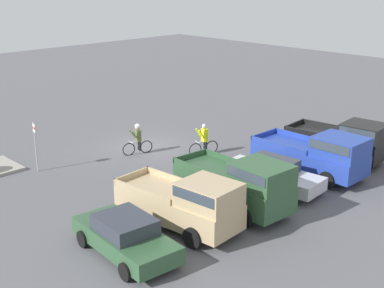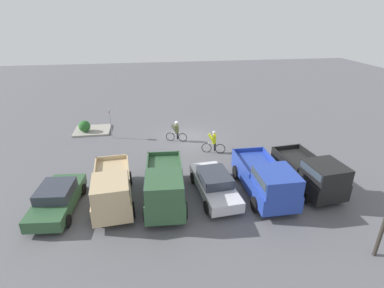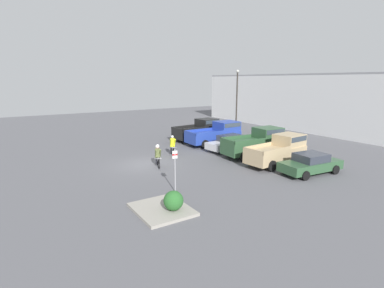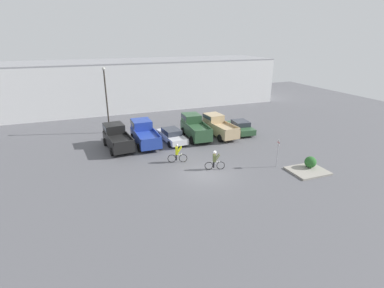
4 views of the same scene
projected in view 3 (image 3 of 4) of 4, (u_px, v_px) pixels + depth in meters
ground_plane at (145, 164)px, 22.89m from camera, size 80.00×80.00×0.00m
warehouse_building at (351, 103)px, 36.38m from camera, size 43.31×10.39×7.07m
pickup_truck_0 at (199, 129)px, 32.13m from camera, size 2.60×5.18×2.19m
pickup_truck_1 at (218, 133)px, 29.94m from camera, size 2.32×5.55×2.21m
sedan_0 at (231, 143)px, 27.39m from camera, size 2.23×4.88×1.41m
pickup_truck_2 at (257, 142)px, 25.23m from camera, size 2.42×5.45×2.35m
pickup_truck_3 at (280, 149)px, 22.83m from camera, size 2.43×5.32×2.20m
sedan_1 at (310, 164)px, 20.52m from camera, size 2.31×4.59×1.42m
cyclist_0 at (158, 155)px, 22.10m from camera, size 1.66×0.62×1.72m
cyclist_1 at (173, 146)px, 25.50m from camera, size 1.69×0.62×1.75m
fire_lane_sign at (175, 167)px, 16.91m from camera, size 0.07×0.30×2.55m
lamppost at (237, 98)px, 34.36m from camera, size 0.36×0.36×7.45m
curb_island at (162, 209)px, 14.76m from camera, size 3.00×2.53×0.15m
shrub at (173, 201)px, 14.41m from camera, size 0.97×0.97×0.97m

